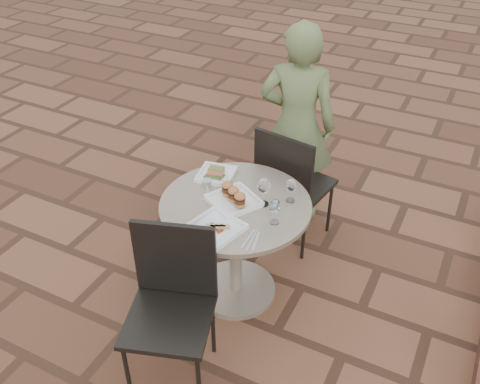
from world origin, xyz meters
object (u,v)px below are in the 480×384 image
at_px(plate_sliders, 234,198).
at_px(diner, 297,126).
at_px(chair_far, 290,180).
at_px(plate_salmon, 216,174).
at_px(plate_tuna, 215,228).
at_px(cafe_table, 236,235).
at_px(chair_near, 172,294).

bearing_deg(plate_sliders, diner, 89.82).
height_order(chair_far, plate_salmon, chair_far).
height_order(plate_salmon, plate_tuna, plate_salmon).
xyz_separation_m(cafe_table, plate_sliders, (-0.01, -0.00, 0.28)).
bearing_deg(diner, plate_tuna, 78.21).
distance_m(diner, plate_salmon, 0.82).
xyz_separation_m(plate_salmon, plate_tuna, (0.25, -0.47, -0.00)).
bearing_deg(cafe_table, plate_tuna, -86.94).
bearing_deg(plate_tuna, chair_near, -99.09).
bearing_deg(plate_tuna, chair_far, 84.60).
bearing_deg(chair_near, plate_tuna, 62.82).
bearing_deg(diner, cafe_table, 77.65).
distance_m(cafe_table, plate_salmon, 0.41).
height_order(plate_sliders, plate_tuna, plate_sliders).
height_order(chair_far, diner, diner).
xyz_separation_m(diner, plate_sliders, (-0.00, -0.98, 0.00)).
height_order(cafe_table, chair_far, chair_far).
bearing_deg(plate_sliders, cafe_table, 9.02).
relative_size(cafe_table, diner, 0.59).
bearing_deg(plate_sliders, chair_near, -92.96).
bearing_deg(plate_salmon, diner, 73.52).
xyz_separation_m(chair_far, plate_salmon, (-0.34, -0.43, 0.20)).
xyz_separation_m(cafe_table, diner, (-0.01, 0.98, 0.28)).
relative_size(chair_far, plate_salmon, 3.63).
distance_m(chair_far, plate_tuna, 0.92).
bearing_deg(chair_far, plate_sliders, 89.02).
bearing_deg(plate_tuna, cafe_table, 93.06).
height_order(chair_near, diner, diner).
distance_m(chair_far, plate_sliders, 0.67).
distance_m(diner, plate_sliders, 0.98).
relative_size(chair_far, chair_near, 1.00).
distance_m(plate_sliders, plate_tuna, 0.27).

